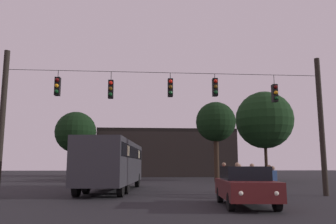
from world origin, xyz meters
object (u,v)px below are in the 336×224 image
object	(u,v)px
pedestrian_near_bus	(252,178)
tree_left_silhouette	(216,122)
pedestrian_far_side	(270,178)
tree_right_far	(76,132)
car_near_right	(245,185)
pedestrian_crossing_center	(224,175)
pedestrian_crossing_right	(273,180)
tree_behind_building	(264,120)
pedestrian_trailing	(238,177)
car_far_left	(119,174)
city_bus	(114,161)
pedestrian_crossing_left	(240,177)

from	to	relation	value
pedestrian_near_bus	tree_left_silhouette	bearing A→B (deg)	83.55
pedestrian_far_side	tree_right_far	size ratio (longest dim) A/B	0.19
car_near_right	pedestrian_near_bus	distance (m)	3.64
car_near_right	pedestrian_crossing_center	size ratio (longest dim) A/B	2.56
pedestrian_crossing_right	tree_behind_building	xyz separation A→B (m)	(7.12, 20.01, 5.63)
pedestrian_trailing	tree_behind_building	bearing A→B (deg)	65.65
car_near_right	car_far_left	size ratio (longest dim) A/B	1.02
city_bus	pedestrian_crossing_left	world-z (taller)	city_bus
city_bus	car_near_right	bearing A→B (deg)	-56.21
pedestrian_crossing_left	tree_left_silhouette	distance (m)	15.16
pedestrian_crossing_left	pedestrian_far_side	world-z (taller)	pedestrian_crossing_left
car_far_left	pedestrian_crossing_right	bearing A→B (deg)	-63.87
car_near_right	pedestrian_trailing	size ratio (longest dim) A/B	2.61
city_bus	tree_left_silhouette	bearing A→B (deg)	50.61
car_near_right	pedestrian_crossing_right	size ratio (longest dim) A/B	2.92
tree_left_silhouette	tree_behind_building	xyz separation A→B (m)	(6.14, 3.32, 0.74)
car_near_right	city_bus	bearing A→B (deg)	123.79
pedestrian_crossing_center	tree_right_far	size ratio (longest dim) A/B	0.21
tree_behind_building	pedestrian_crossing_center	bearing A→B (deg)	-118.17
car_far_left	pedestrian_crossing_right	world-z (taller)	pedestrian_crossing_right
city_bus	tree_right_far	world-z (taller)	tree_right_far
pedestrian_crossing_center	pedestrian_near_bus	distance (m)	3.72
car_far_left	pedestrian_far_side	bearing A→B (deg)	-59.63
pedestrian_far_side	pedestrian_crossing_left	bearing A→B (deg)	157.37
pedestrian_crossing_right	pedestrian_far_side	xyz separation A→B (m)	(0.53, 1.85, 0.04)
tree_behind_building	tree_right_far	xyz separation A→B (m)	(-21.67, 7.69, -0.76)
city_bus	car_far_left	size ratio (longest dim) A/B	2.55
pedestrian_crossing_left	tree_right_far	world-z (taller)	tree_right_far
tree_behind_building	tree_left_silhouette	bearing A→B (deg)	-151.60
pedestrian_crossing_left	tree_left_silhouette	size ratio (longest dim) A/B	0.21
pedestrian_crossing_left	pedestrian_crossing_center	xyz separation A→B (m)	(-0.43, 1.74, 0.07)
pedestrian_near_bus	pedestrian_far_side	xyz separation A→B (m)	(1.38, 1.34, -0.04)
pedestrian_trailing	pedestrian_far_side	xyz separation A→B (m)	(1.91, 0.61, -0.07)
pedestrian_near_bus	tree_left_silhouette	size ratio (longest dim) A/B	0.21
car_far_left	tree_behind_building	xyz separation A→B (m)	(15.44, 3.07, 5.69)
city_bus	pedestrian_crossing_center	distance (m)	6.89
pedestrian_trailing	tree_behind_building	distance (m)	21.33
pedestrian_near_bus	pedestrian_far_side	distance (m)	1.92
city_bus	pedestrian_trailing	size ratio (longest dim) A/B	6.53
city_bus	pedestrian_crossing_right	distance (m)	9.90
tree_left_silhouette	pedestrian_trailing	bearing A→B (deg)	-98.67
pedestrian_trailing	tree_left_silhouette	bearing A→B (deg)	81.33
pedestrian_crossing_center	pedestrian_near_bus	xyz separation A→B (m)	(0.51, -3.68, -0.05)
pedestrian_crossing_center	pedestrian_near_bus	bearing A→B (deg)	-82.16
pedestrian_crossing_left	car_near_right	bearing A→B (deg)	-104.14
city_bus	pedestrian_crossing_right	xyz separation A→B (m)	(8.00, -5.75, -1.01)
pedestrian_crossing_right	pedestrian_crossing_center	bearing A→B (deg)	107.88
tree_behind_building	pedestrian_trailing	bearing A→B (deg)	-114.35
city_bus	tree_behind_building	world-z (taller)	tree_behind_building
pedestrian_crossing_right	tree_behind_building	bearing A→B (deg)	70.40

